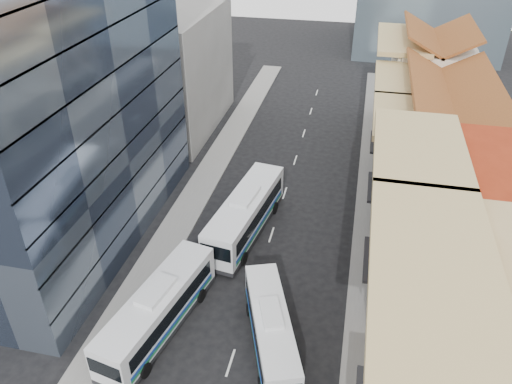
% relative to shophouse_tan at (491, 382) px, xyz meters
% --- Properties ---
extents(sidewalk_right, '(3.00, 90.00, 0.15)m').
position_rel_shophouse_tan_xyz_m(sidewalk_right, '(-5.50, 17.00, -5.92)').
color(sidewalk_right, slate).
rests_on(sidewalk_right, ground).
extents(sidewalk_left, '(3.00, 90.00, 0.15)m').
position_rel_shophouse_tan_xyz_m(sidewalk_left, '(-22.50, 17.00, -5.92)').
color(sidewalk_left, slate).
rests_on(sidewalk_left, ground).
extents(shophouse_tan, '(8.00, 14.00, 12.00)m').
position_rel_shophouse_tan_xyz_m(shophouse_tan, '(0.00, 0.00, 0.00)').
color(shophouse_tan, tan).
rests_on(shophouse_tan, ground).
extents(shophouse_red, '(8.00, 10.00, 12.00)m').
position_rel_shophouse_tan_xyz_m(shophouse_red, '(0.00, 12.00, 0.00)').
color(shophouse_red, maroon).
rests_on(shophouse_red, ground).
extents(shophouse_cream_near, '(8.00, 9.00, 10.00)m').
position_rel_shophouse_tan_xyz_m(shophouse_cream_near, '(0.00, 21.50, -1.00)').
color(shophouse_cream_near, beige).
rests_on(shophouse_cream_near, ground).
extents(shophouse_cream_mid, '(8.00, 9.00, 10.00)m').
position_rel_shophouse_tan_xyz_m(shophouse_cream_mid, '(0.00, 30.50, -1.00)').
color(shophouse_cream_mid, beige).
rests_on(shophouse_cream_mid, ground).
extents(shophouse_cream_far, '(8.00, 12.00, 11.00)m').
position_rel_shophouse_tan_xyz_m(shophouse_cream_far, '(0.00, 41.00, -0.50)').
color(shophouse_cream_far, beige).
rests_on(shophouse_cream_far, ground).
extents(office_tower, '(12.00, 26.00, 30.00)m').
position_rel_shophouse_tan_xyz_m(office_tower, '(-31.00, 14.00, 9.00)').
color(office_tower, '#374358').
rests_on(office_tower, ground).
extents(office_block_far, '(10.00, 18.00, 14.00)m').
position_rel_shophouse_tan_xyz_m(office_block_far, '(-30.00, 37.00, 1.00)').
color(office_block_far, gray).
rests_on(office_block_far, ground).
extents(bus_left_near, '(4.85, 11.78, 3.68)m').
position_rel_shophouse_tan_xyz_m(bus_left_near, '(-19.50, 4.82, -4.16)').
color(bus_left_near, silver).
rests_on(bus_left_near, ground).
extents(bus_left_far, '(4.69, 12.78, 4.01)m').
position_rel_shophouse_tan_xyz_m(bus_left_far, '(-16.30, 16.91, -4.00)').
color(bus_left_far, silver).
rests_on(bus_left_far, ground).
extents(bus_right, '(5.59, 10.16, 3.19)m').
position_rel_shophouse_tan_xyz_m(bus_right, '(-11.74, 4.97, -4.40)').
color(bus_right, white).
rests_on(bus_right, ground).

